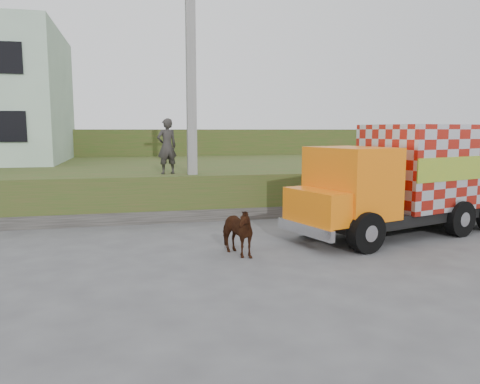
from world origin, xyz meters
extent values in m
plane|color=#474749|center=(0.00, 0.00, 0.00)|extent=(120.00, 120.00, 0.00)
cube|color=#2F511B|center=(0.00, 10.00, 0.75)|extent=(40.00, 12.00, 1.50)
cube|color=#2F511B|center=(0.00, 22.00, 1.50)|extent=(40.00, 12.00, 3.00)
cube|color=#595651|center=(-2.00, 4.20, 0.20)|extent=(16.00, 0.50, 0.40)
cube|color=gray|center=(-1.00, 4.60, 4.00)|extent=(0.30, 0.30, 8.00)
cube|color=black|center=(4.76, 1.04, 0.60)|extent=(6.55, 3.74, 0.32)
cube|color=orange|center=(2.66, 0.40, 1.60)|extent=(2.19, 2.50, 1.83)
cube|color=orange|center=(1.65, 0.10, 1.05)|extent=(1.44, 2.11, 0.83)
cube|color=silver|center=(5.81, 1.36, 1.93)|extent=(4.68, 3.33, 2.38)
cube|color=yellow|center=(6.14, 0.29, 1.93)|extent=(4.05, 1.26, 0.64)
cube|color=yellow|center=(5.49, 2.43, 1.93)|extent=(4.05, 1.26, 0.64)
cube|color=silver|center=(1.21, -0.04, 0.50)|extent=(0.75, 2.06, 0.28)
cylinder|color=black|center=(2.52, -0.74, 0.50)|extent=(1.06, 0.60, 1.01)
cylinder|color=black|center=(1.91, 1.28, 0.50)|extent=(1.06, 0.60, 1.01)
cylinder|color=black|center=(5.94, 0.30, 0.50)|extent=(1.06, 0.60, 1.01)
cylinder|color=black|center=(5.33, 2.32, 0.50)|extent=(1.06, 0.60, 1.01)
cylinder|color=black|center=(6.73, 2.75, 0.50)|extent=(1.06, 0.60, 1.01)
imported|color=#33180C|center=(-0.63, -0.23, 0.59)|extent=(1.09, 1.53, 1.17)
imported|color=#2A2926|center=(-1.79, 4.96, 2.43)|extent=(0.77, 0.61, 1.85)
camera|label=1|loc=(-2.97, -10.83, 2.96)|focal=35.00mm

